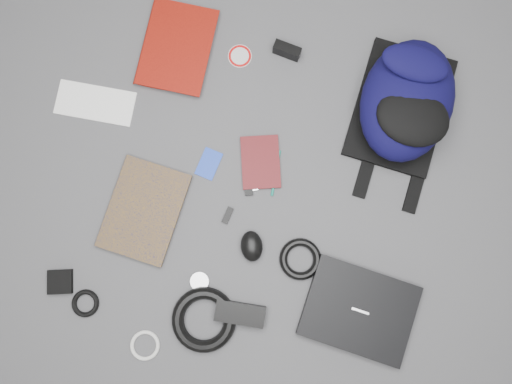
% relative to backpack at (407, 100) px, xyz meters
% --- Properties ---
extents(ground, '(4.00, 4.00, 0.00)m').
position_rel_backpack_xyz_m(ground, '(-0.40, -0.34, -0.09)').
color(ground, '#4F4F51').
rests_on(ground, ground).
extents(backpack, '(0.35, 0.46, 0.18)m').
position_rel_backpack_xyz_m(backpack, '(0.00, 0.00, 0.00)').
color(backpack, black).
rests_on(backpack, ground).
extents(laptop, '(0.35, 0.30, 0.03)m').
position_rel_backpack_xyz_m(laptop, '(-0.04, -0.64, -0.07)').
color(laptop, black).
rests_on(laptop, ground).
extents(textbook_red, '(0.23, 0.30, 0.03)m').
position_rel_backpack_xyz_m(textbook_red, '(-0.83, 0.08, -0.07)').
color(textbook_red, maroon).
rests_on(textbook_red, ground).
extents(comic_book, '(0.26, 0.32, 0.02)m').
position_rel_backpack_xyz_m(comic_book, '(-0.84, -0.43, -0.08)').
color(comic_book, '#A0720B').
rests_on(comic_book, ground).
extents(envelope, '(0.25, 0.12, 0.00)m').
position_rel_backpack_xyz_m(envelope, '(-0.95, -0.14, -0.09)').
color(envelope, white).
rests_on(envelope, ground).
extents(dvd_case, '(0.15, 0.19, 0.01)m').
position_rel_backpack_xyz_m(dvd_case, '(-0.40, -0.24, -0.08)').
color(dvd_case, '#470D0F').
rests_on(dvd_case, ground).
extents(compact_camera, '(0.09, 0.05, 0.05)m').
position_rel_backpack_xyz_m(compact_camera, '(-0.38, 0.12, -0.06)').
color(compact_camera, black).
rests_on(compact_camera, ground).
extents(sticker_disc, '(0.09, 0.09, 0.00)m').
position_rel_backpack_xyz_m(sticker_disc, '(-0.53, 0.09, -0.09)').
color(sticker_disc, silver).
rests_on(sticker_disc, ground).
extents(pen_teal, '(0.01, 0.14, 0.01)m').
position_rel_backpack_xyz_m(pen_teal, '(-0.35, -0.27, -0.08)').
color(pen_teal, '#0D7763').
rests_on(pen_teal, ground).
extents(pen_red, '(0.04, 0.16, 0.01)m').
position_rel_backpack_xyz_m(pen_red, '(-0.40, -0.26, -0.08)').
color(pen_red, '#B50D16').
rests_on(pen_red, ground).
extents(id_badge, '(0.08, 0.10, 0.00)m').
position_rel_backpack_xyz_m(id_badge, '(-0.56, -0.27, -0.09)').
color(id_badge, '#193BBD').
rests_on(id_badge, ground).
extents(usb_black, '(0.03, 0.06, 0.01)m').
position_rel_backpack_xyz_m(usb_black, '(-0.48, -0.42, -0.08)').
color(usb_black, black).
rests_on(usb_black, ground).
extents(usb_silver, '(0.04, 0.05, 0.01)m').
position_rel_backpack_xyz_m(usb_silver, '(-0.42, -0.31, -0.08)').
color(usb_silver, silver).
rests_on(usb_silver, ground).
extents(key_fob, '(0.03, 0.04, 0.01)m').
position_rel_backpack_xyz_m(key_fob, '(-0.43, -0.33, -0.08)').
color(key_fob, black).
rests_on(key_fob, ground).
extents(mouse, '(0.09, 0.11, 0.05)m').
position_rel_backpack_xyz_m(mouse, '(-0.39, -0.50, -0.06)').
color(mouse, black).
rests_on(mouse, ground).
extents(headphone_left, '(0.05, 0.05, 0.01)m').
position_rel_backpack_xyz_m(headphone_left, '(-0.71, -0.49, -0.08)').
color(headphone_left, '#B8B8BA').
rests_on(headphone_left, ground).
extents(headphone_right, '(0.06, 0.06, 0.01)m').
position_rel_backpack_xyz_m(headphone_right, '(-0.53, -0.63, -0.08)').
color(headphone_right, '#AAAAAD').
rests_on(headphone_right, ground).
extents(cable_coil, '(0.16, 0.16, 0.02)m').
position_rel_backpack_xyz_m(cable_coil, '(-0.24, -0.52, -0.08)').
color(cable_coil, black).
rests_on(cable_coil, ground).
extents(power_brick, '(0.15, 0.06, 0.04)m').
position_rel_backpack_xyz_m(power_brick, '(-0.39, -0.71, -0.07)').
color(power_brick, black).
rests_on(power_brick, ground).
extents(power_cord_coil, '(0.21, 0.21, 0.04)m').
position_rel_backpack_xyz_m(power_cord_coil, '(-0.49, -0.74, -0.07)').
color(power_cord_coil, black).
rests_on(power_cord_coil, ground).
extents(pouch, '(0.09, 0.09, 0.02)m').
position_rel_backpack_xyz_m(pouch, '(-0.94, -0.70, -0.08)').
color(pouch, black).
rests_on(pouch, ground).
extents(earbud_coil, '(0.09, 0.09, 0.02)m').
position_rel_backpack_xyz_m(earbud_coil, '(-0.86, -0.76, -0.08)').
color(earbud_coil, black).
rests_on(earbud_coil, ground).
extents(white_cable_coil, '(0.09, 0.09, 0.01)m').
position_rel_backpack_xyz_m(white_cable_coil, '(-0.66, -0.85, -0.08)').
color(white_cable_coil, silver).
rests_on(white_cable_coil, ground).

